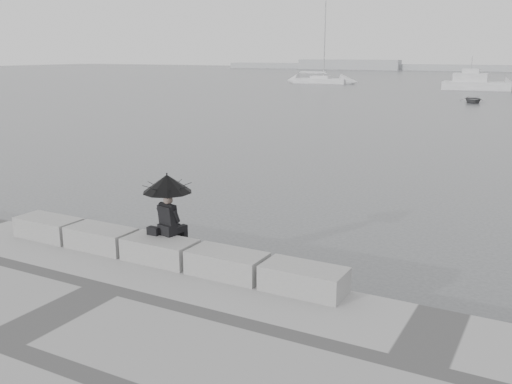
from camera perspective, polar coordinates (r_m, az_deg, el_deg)
The scene contains 12 objects.
ground at distance 13.17m, azimuth -8.23°, elevation -8.28°, with size 360.00×360.00×0.00m, color #45484A.
stone_block_far_left at distance 14.84m, azimuth -20.01°, elevation -3.38°, with size 1.60×0.80×0.50m, color gray.
stone_block_left at distance 13.65m, azimuth -15.23°, elevation -4.49°, with size 1.60×0.80×0.50m, color gray.
stone_block_centre at distance 12.58m, azimuth -9.57°, elevation -5.76°, with size 1.60×0.80×0.50m, color gray.
stone_block_right at distance 11.66m, azimuth -2.91°, elevation -7.18°, with size 1.60×0.80×0.50m, color gray.
stone_block_far_right at distance 10.92m, azimuth 4.81°, elevation -8.69°, with size 1.60×0.80×0.50m, color gray.
seated_person at distance 12.53m, azimuth -8.88°, elevation 0.10°, with size 1.09×1.09×1.39m.
bag at distance 12.80m, azimuth -10.22°, elevation -3.85°, with size 0.27×0.16×0.17m, color black.
distant_landmass at distance 165.01m, azimuth 23.62°, elevation 11.29°, with size 180.00×8.00×2.80m.
sailboat_left at distance 94.67m, azimuth 6.46°, elevation 11.05°, with size 8.79×2.57×12.90m.
motor_cruiser at distance 82.75m, azimuth 21.22°, elevation 10.10°, with size 8.78×3.20×4.50m.
dinghy at distance 61.63m, azimuth 20.88°, elevation 8.61°, with size 3.43×1.45×0.58m, color slate.
Camera 1 is at (7.41, -9.72, 4.92)m, focal length 40.00 mm.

